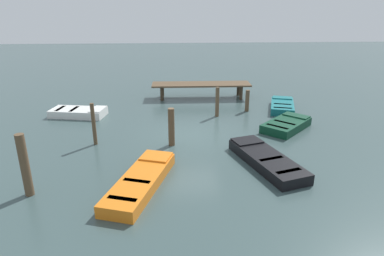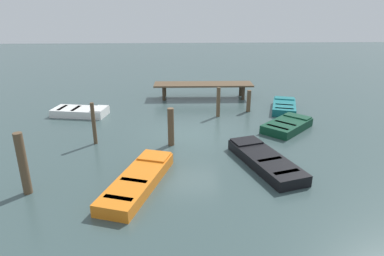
{
  "view_description": "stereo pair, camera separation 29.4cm",
  "coord_description": "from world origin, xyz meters",
  "px_view_note": "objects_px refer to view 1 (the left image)",
  "views": [
    {
      "loc": [
        -0.9,
        -14.64,
        5.73
      ],
      "look_at": [
        0.0,
        0.0,
        0.35
      ],
      "focal_mm": 31.64,
      "sensor_mm": 36.0,
      "label": 1
    },
    {
      "loc": [
        -0.61,
        -14.65,
        5.73
      ],
      "look_at": [
        0.0,
        0.0,
        0.35
      ],
      "focal_mm": 31.64,
      "sensor_mm": 36.0,
      "label": 2
    }
  ],
  "objects_px": {
    "rowboat_orange": "(141,181)",
    "mooring_piling_mid_right": "(171,127)",
    "mooring_piling_near_left": "(217,102)",
    "mooring_piling_near_right": "(25,165)",
    "rowboat_black": "(266,159)",
    "rowboat_teal": "(282,106)",
    "mooring_piling_center": "(94,124)",
    "rowboat_dark_green": "(286,125)",
    "mooring_piling_far_left": "(247,101)",
    "dock_segment": "(201,85)",
    "rowboat_white": "(79,112)"
  },
  "relations": [
    {
      "from": "rowboat_orange",
      "to": "mooring_piling_mid_right",
      "type": "relative_size",
      "value": 2.51
    },
    {
      "from": "mooring_piling_near_left",
      "to": "mooring_piling_near_right",
      "type": "xyz_separation_m",
      "value": [
        -7.02,
        -7.64,
        0.23
      ]
    },
    {
      "from": "rowboat_black",
      "to": "mooring_piling_near_right",
      "type": "bearing_deg",
      "value": 84.11
    },
    {
      "from": "rowboat_teal",
      "to": "rowboat_black",
      "type": "xyz_separation_m",
      "value": [
        -2.84,
        -6.99,
        -0.0
      ]
    },
    {
      "from": "mooring_piling_near_right",
      "to": "mooring_piling_center",
      "type": "bearing_deg",
      "value": 72.94
    },
    {
      "from": "rowboat_teal",
      "to": "mooring_piling_near_right",
      "type": "bearing_deg",
      "value": 145.33
    },
    {
      "from": "rowboat_teal",
      "to": "mooring_piling_near_left",
      "type": "relative_size",
      "value": 1.87
    },
    {
      "from": "rowboat_black",
      "to": "rowboat_orange",
      "type": "bearing_deg",
      "value": 89.04
    },
    {
      "from": "mooring_piling_center",
      "to": "rowboat_teal",
      "type": "bearing_deg",
      "value": 25.23
    },
    {
      "from": "rowboat_dark_green",
      "to": "rowboat_black",
      "type": "bearing_deg",
      "value": -163.67
    },
    {
      "from": "rowboat_black",
      "to": "mooring_piling_near_left",
      "type": "distance_m",
      "value": 6.11
    },
    {
      "from": "rowboat_teal",
      "to": "mooring_piling_near_right",
      "type": "relative_size",
      "value": 1.46
    },
    {
      "from": "rowboat_orange",
      "to": "mooring_piling_near_right",
      "type": "distance_m",
      "value": 3.62
    },
    {
      "from": "mooring_piling_far_left",
      "to": "rowboat_black",
      "type": "bearing_deg",
      "value": -96.14
    },
    {
      "from": "rowboat_dark_green",
      "to": "mooring_piling_near_left",
      "type": "height_order",
      "value": "mooring_piling_near_left"
    },
    {
      "from": "rowboat_orange",
      "to": "rowboat_black",
      "type": "xyz_separation_m",
      "value": [
        4.6,
        1.36,
        0.0
      ]
    },
    {
      "from": "mooring_piling_mid_right",
      "to": "rowboat_orange",
      "type": "bearing_deg",
      "value": -106.59
    },
    {
      "from": "rowboat_teal",
      "to": "rowboat_orange",
      "type": "distance_m",
      "value": 11.18
    },
    {
      "from": "dock_segment",
      "to": "mooring_piling_center",
      "type": "height_order",
      "value": "mooring_piling_center"
    },
    {
      "from": "mooring_piling_far_left",
      "to": "mooring_piling_near_right",
      "type": "relative_size",
      "value": 0.59
    },
    {
      "from": "mooring_piling_center",
      "to": "mooring_piling_far_left",
      "type": "bearing_deg",
      "value": 30.08
    },
    {
      "from": "mooring_piling_center",
      "to": "rowboat_orange",
      "type": "bearing_deg",
      "value": -59.04
    },
    {
      "from": "mooring_piling_mid_right",
      "to": "rowboat_white",
      "type": "bearing_deg",
      "value": 139.09
    },
    {
      "from": "rowboat_teal",
      "to": "mooring_piling_near_left",
      "type": "xyz_separation_m",
      "value": [
        -3.92,
        -1.0,
        0.59
      ]
    },
    {
      "from": "mooring_piling_near_left",
      "to": "rowboat_teal",
      "type": "bearing_deg",
      "value": 14.33
    },
    {
      "from": "mooring_piling_mid_right",
      "to": "mooring_piling_center",
      "type": "height_order",
      "value": "mooring_piling_center"
    },
    {
      "from": "rowboat_dark_green",
      "to": "mooring_piling_near_left",
      "type": "distance_m",
      "value": 3.85
    },
    {
      "from": "mooring_piling_near_left",
      "to": "mooring_piling_center",
      "type": "height_order",
      "value": "mooring_piling_center"
    },
    {
      "from": "dock_segment",
      "to": "mooring_piling_near_right",
      "type": "bearing_deg",
      "value": -118.48
    },
    {
      "from": "rowboat_black",
      "to": "mooring_piling_far_left",
      "type": "xyz_separation_m",
      "value": [
        0.73,
        6.81,
        0.39
      ]
    },
    {
      "from": "dock_segment",
      "to": "rowboat_teal",
      "type": "relative_size",
      "value": 2.09
    },
    {
      "from": "mooring_piling_near_right",
      "to": "rowboat_black",
      "type": "bearing_deg",
      "value": 11.55
    },
    {
      "from": "rowboat_orange",
      "to": "mooring_piling_near_right",
      "type": "xyz_separation_m",
      "value": [
        -3.51,
        -0.3,
        0.82
      ]
    },
    {
      "from": "mooring_piling_far_left",
      "to": "mooring_piling_near_left",
      "type": "relative_size",
      "value": 0.76
    },
    {
      "from": "rowboat_black",
      "to": "mooring_piling_mid_right",
      "type": "relative_size",
      "value": 2.43
    },
    {
      "from": "rowboat_teal",
      "to": "rowboat_dark_green",
      "type": "bearing_deg",
      "value": -177.15
    },
    {
      "from": "rowboat_dark_green",
      "to": "mooring_piling_near_right",
      "type": "relative_size",
      "value": 1.41
    },
    {
      "from": "rowboat_white",
      "to": "mooring_piling_near_left",
      "type": "bearing_deg",
      "value": 6.45
    },
    {
      "from": "rowboat_dark_green",
      "to": "mooring_piling_far_left",
      "type": "bearing_deg",
      "value": 67.8
    },
    {
      "from": "mooring_piling_mid_right",
      "to": "mooring_piling_near_right",
      "type": "xyz_separation_m",
      "value": [
        -4.55,
        -3.78,
        0.21
      ]
    },
    {
      "from": "dock_segment",
      "to": "rowboat_dark_green",
      "type": "distance_m",
      "value": 7.12
    },
    {
      "from": "rowboat_dark_green",
      "to": "mooring_piling_near_right",
      "type": "xyz_separation_m",
      "value": [
        -10.14,
        -5.46,
        0.82
      ]
    },
    {
      "from": "rowboat_black",
      "to": "mooring_piling_near_left",
      "type": "bearing_deg",
      "value": -7.15
    },
    {
      "from": "mooring_piling_mid_right",
      "to": "mooring_piling_far_left",
      "type": "bearing_deg",
      "value": 47.53
    },
    {
      "from": "mooring_piling_near_right",
      "to": "rowboat_teal",
      "type": "bearing_deg",
      "value": 38.29
    },
    {
      "from": "mooring_piling_near_left",
      "to": "mooring_piling_mid_right",
      "type": "bearing_deg",
      "value": -122.65
    },
    {
      "from": "rowboat_dark_green",
      "to": "mooring_piling_mid_right",
      "type": "distance_m",
      "value": 5.87
    },
    {
      "from": "mooring_piling_mid_right",
      "to": "mooring_piling_near_left",
      "type": "relative_size",
      "value": 1.02
    },
    {
      "from": "rowboat_dark_green",
      "to": "mooring_piling_center",
      "type": "xyz_separation_m",
      "value": [
        -8.89,
        -1.38,
        0.71
      ]
    },
    {
      "from": "mooring_piling_far_left",
      "to": "mooring_piling_near_left",
      "type": "xyz_separation_m",
      "value": [
        -1.82,
        -0.83,
        0.2
      ]
    }
  ]
}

